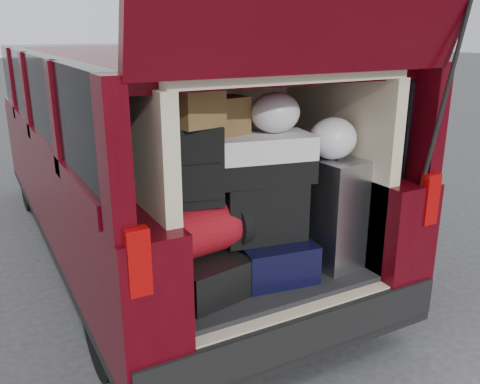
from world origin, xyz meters
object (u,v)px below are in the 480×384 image
at_px(navy_hardshell, 269,254).
at_px(black_soft_case, 262,209).
at_px(red_duffel, 206,228).
at_px(black_hardshell, 198,271).
at_px(backpack, 193,167).
at_px(twotone_duffel, 259,158).
at_px(silver_roller, 327,210).

relative_size(navy_hardshell, black_soft_case, 1.09).
bearing_deg(navy_hardshell, red_duffel, -173.22).
xyz_separation_m(black_hardshell, backpack, (-0.00, 0.03, 0.60)).
height_order(red_duffel, black_soft_case, black_soft_case).
distance_m(navy_hardshell, black_soft_case, 0.29).
xyz_separation_m(black_hardshell, twotone_duffel, (0.41, 0.02, 0.60)).
distance_m(silver_roller, twotone_duffel, 0.59).
relative_size(navy_hardshell, backpack, 1.22).
bearing_deg(navy_hardshell, black_soft_case, 166.77).
bearing_deg(red_duffel, backpack, 147.05).
height_order(navy_hardshell, twotone_duffel, twotone_duffel).
bearing_deg(backpack, black_hardshell, -78.77).
height_order(black_soft_case, backpack, backpack).
distance_m(navy_hardshell, twotone_duffel, 0.59).
bearing_deg(backpack, black_soft_case, 8.75).
bearing_deg(red_duffel, black_hardshell, 173.26).
bearing_deg(navy_hardshell, silver_roller, 3.21).
distance_m(silver_roller, black_soft_case, 0.45).
relative_size(navy_hardshell, twotone_duffel, 0.88).
height_order(red_duffel, twotone_duffel, twotone_duffel).
distance_m(navy_hardshell, red_duffel, 0.47).
bearing_deg(silver_roller, twotone_duffel, 165.30).
bearing_deg(navy_hardshell, backpack, -176.13).
bearing_deg(backpack, red_duffel, -12.51).
bearing_deg(navy_hardshell, twotone_duffel, 158.59).
relative_size(red_duffel, black_soft_case, 0.90).
height_order(silver_roller, red_duffel, silver_roller).
relative_size(black_hardshell, navy_hardshell, 1.02).
bearing_deg(black_soft_case, silver_roller, 3.01).
bearing_deg(red_duffel, black_soft_case, -8.13).
distance_m(backpack, twotone_duffel, 0.41).
bearing_deg(backpack, twotone_duffel, 10.73).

